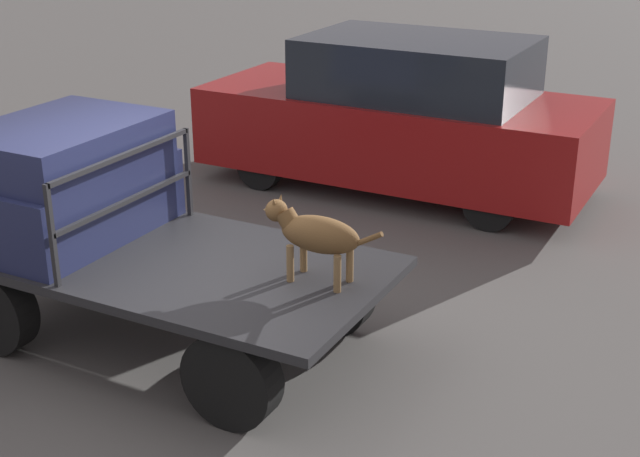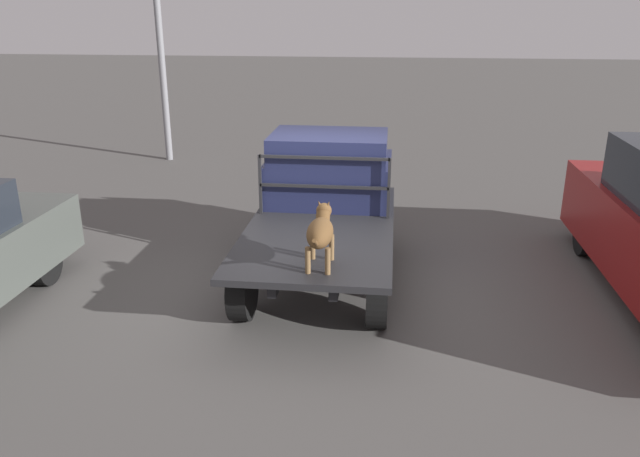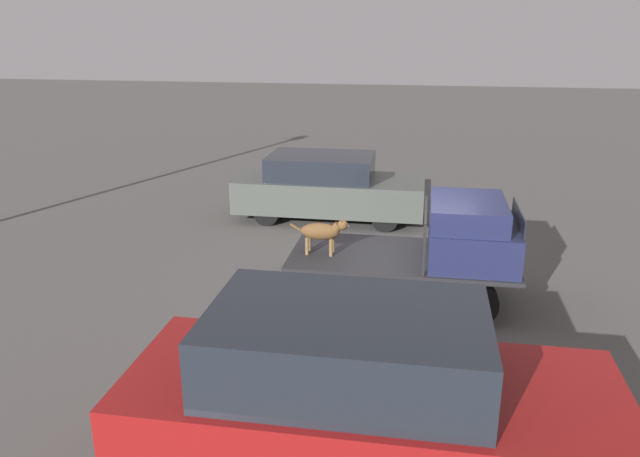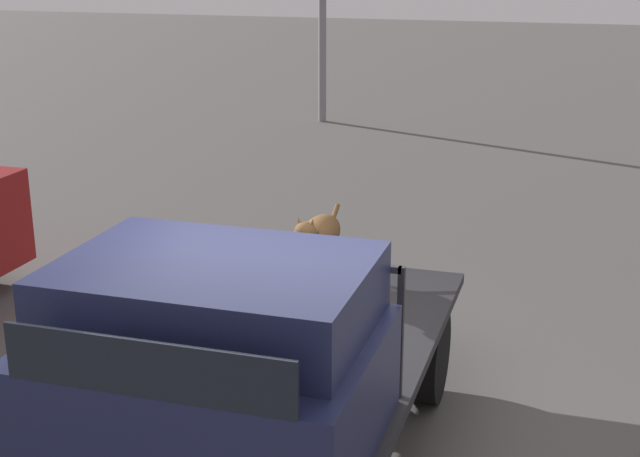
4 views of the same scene
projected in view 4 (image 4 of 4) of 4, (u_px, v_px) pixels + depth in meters
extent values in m
cylinder|color=black|center=(428.00, 355.00, 7.02)|extent=(0.76, 0.24, 0.76)
cylinder|color=black|center=(238.00, 330.00, 7.47)|extent=(0.76, 0.24, 0.76)
cube|color=black|center=(329.00, 383.00, 5.99)|extent=(3.53, 0.10, 0.18)
cube|color=black|center=(236.00, 370.00, 6.18)|extent=(3.53, 0.10, 0.18)
cube|color=#232326|center=(281.00, 359.00, 6.04)|extent=(3.84, 1.93, 0.08)
cube|color=#1E2347|center=(211.00, 388.00, 4.89)|extent=(1.44, 1.81, 0.63)
cube|color=#1E2347|center=(216.00, 295.00, 4.83)|extent=(1.22, 1.67, 0.39)
cube|color=black|center=(146.00, 369.00, 4.10)|extent=(0.02, 1.49, 0.29)
cube|color=#232326|center=(400.00, 333.00, 5.33)|extent=(0.04, 0.04, 0.84)
cube|color=#232326|center=(135.00, 301.00, 5.82)|extent=(0.04, 0.04, 0.84)
cube|color=#232326|center=(260.00, 256.00, 5.45)|extent=(0.04, 1.77, 0.04)
cube|color=#232326|center=(261.00, 316.00, 5.58)|extent=(0.04, 1.77, 0.04)
cylinder|color=brown|center=(325.00, 273.00, 7.10)|extent=(0.06, 0.06, 0.30)
cylinder|color=brown|center=(300.00, 270.00, 7.16)|extent=(0.06, 0.06, 0.30)
cylinder|color=brown|center=(340.00, 256.00, 7.48)|extent=(0.06, 0.06, 0.30)
cylinder|color=brown|center=(315.00, 254.00, 7.54)|extent=(0.06, 0.06, 0.30)
ellipsoid|color=brown|center=(320.00, 234.00, 7.24)|extent=(0.67, 0.29, 0.29)
sphere|color=brown|center=(313.00, 247.00, 7.09)|extent=(0.13, 0.13, 0.13)
cylinder|color=brown|center=(309.00, 235.00, 6.96)|extent=(0.21, 0.16, 0.20)
sphere|color=brown|center=(305.00, 233.00, 6.85)|extent=(0.18, 0.18, 0.18)
cone|color=brown|center=(302.00, 238.00, 6.78)|extent=(0.10, 0.10, 0.10)
cone|color=brown|center=(312.00, 224.00, 6.82)|extent=(0.06, 0.08, 0.10)
cone|color=brown|center=(299.00, 223.00, 6.85)|extent=(0.06, 0.08, 0.10)
cylinder|color=brown|center=(333.00, 218.00, 7.59)|extent=(0.28, 0.04, 0.19)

